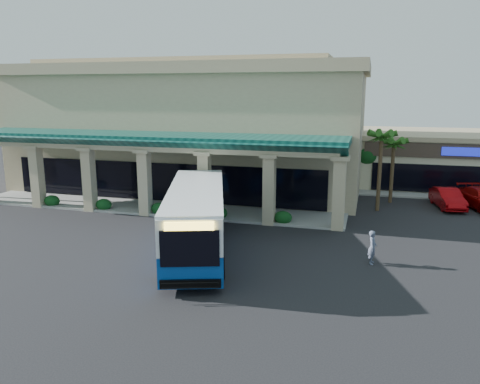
% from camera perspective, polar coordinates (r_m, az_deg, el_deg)
% --- Properties ---
extents(ground, '(110.00, 110.00, 0.00)m').
position_cam_1_polar(ground, '(26.89, -2.00, -6.66)').
color(ground, black).
extents(main_building, '(30.80, 14.80, 11.35)m').
position_cam_1_polar(main_building, '(43.33, -5.76, 8.12)').
color(main_building, tan).
rests_on(main_building, ground).
extents(arcade, '(30.00, 6.20, 5.70)m').
position_cam_1_polar(arcade, '(35.31, -11.11, 2.43)').
color(arcade, '#0A3D37').
rests_on(arcade, ground).
extents(palm_0, '(2.40, 2.40, 6.60)m').
position_cam_1_polar(palm_0, '(35.65, 16.69, 2.97)').
color(palm_0, '#225316').
rests_on(palm_0, ground).
extents(palm_1, '(2.40, 2.40, 5.80)m').
position_cam_1_polar(palm_1, '(38.71, 18.09, 2.97)').
color(palm_1, '#225316').
rests_on(palm_1, ground).
extents(broadleaf_tree, '(2.60, 2.60, 4.81)m').
position_cam_1_polar(broadleaf_tree, '(43.69, 15.19, 3.47)').
color(broadleaf_tree, '#0C3712').
rests_on(broadleaf_tree, ground).
extents(transit_bus, '(6.80, 12.99, 3.55)m').
position_cam_1_polar(transit_bus, '(25.87, -5.33, -3.36)').
color(transit_bus, '#0A419A').
rests_on(transit_bus, ground).
extents(pedestrian, '(0.47, 0.67, 1.75)m').
position_cam_1_polar(pedestrian, '(25.00, 15.84, -6.50)').
color(pedestrian, '#50596F').
rests_on(pedestrian, ground).
extents(car_white, '(2.32, 4.75, 1.50)m').
position_cam_1_polar(car_white, '(38.83, 23.98, -0.69)').
color(car_white, '#8C0508').
rests_on(car_white, ground).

